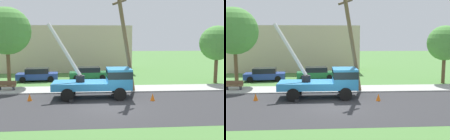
{
  "view_description": "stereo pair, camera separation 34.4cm",
  "coord_description": "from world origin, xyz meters",
  "views": [
    {
      "loc": [
        -1.18,
        -17.37,
        4.81
      ],
      "look_at": [
        0.46,
        3.26,
        2.16
      ],
      "focal_mm": 41.0,
      "sensor_mm": 36.0,
      "label": 1
    },
    {
      "loc": [
        -0.84,
        -17.39,
        4.81
      ],
      "look_at": [
        0.46,
        3.26,
        2.16
      ],
      "focal_mm": 41.0,
      "sensor_mm": 36.0,
      "label": 2
    }
  ],
  "objects": [
    {
      "name": "roadside_tree_far",
      "position": [
        -9.41,
        8.51,
        5.42
      ],
      "size": [
        4.64,
        4.64,
        7.75
      ],
      "color": "brown",
      "rests_on": "ground"
    },
    {
      "name": "parked_sedan_green",
      "position": [
        -1.52,
        11.78,
        0.71
      ],
      "size": [
        4.53,
        2.24,
        1.42
      ],
      "color": "#1E6638",
      "rests_on": "ground"
    },
    {
      "name": "lowrise_building_backdrop",
      "position": [
        -4.66,
        20.31,
        3.2
      ],
      "size": [
        18.0,
        6.0,
        6.4
      ],
      "primitive_type": "cube",
      "color": "#C6B293",
      "rests_on": "ground"
    },
    {
      "name": "traffic_cone_ahead",
      "position": [
        3.43,
        1.4,
        0.28
      ],
      "size": [
        0.36,
        0.36,
        0.56
      ],
      "primitive_type": "cone",
      "color": "orange",
      "rests_on": "ground"
    },
    {
      "name": "roadside_tree_near",
      "position": [
        11.89,
        8.44,
        4.2
      ],
      "size": [
        3.61,
        3.61,
        6.03
      ],
      "color": "brown",
      "rests_on": "ground"
    },
    {
      "name": "park_bench",
      "position": [
        -8.82,
        5.92,
        0.46
      ],
      "size": [
        1.6,
        0.45,
        0.9
      ],
      "color": "brown",
      "rests_on": "ground"
    },
    {
      "name": "leaning_utility_pole",
      "position": [
        1.68,
        3.98,
        4.47
      ],
      "size": [
        2.34,
        2.66,
        8.72
      ],
      "color": "brown",
      "rests_on": "ground"
    },
    {
      "name": "traffic_cone_behind",
      "position": [
        -5.93,
        2.07,
        0.28
      ],
      "size": [
        0.36,
        0.36,
        0.56
      ],
      "primitive_type": "cone",
      "color": "orange",
      "rests_on": "ground"
    },
    {
      "name": "parked_sedan_blue",
      "position": [
        -7.18,
        11.15,
        0.71
      ],
      "size": [
        4.55,
        2.29,
        1.42
      ],
      "color": "#263F99",
      "rests_on": "ground"
    },
    {
      "name": "sidewalk_strip",
      "position": [
        0.0,
        5.86,
        0.05
      ],
      "size": [
        80.0,
        2.95,
        0.1
      ],
      "primitive_type": "cube",
      "color": "#9E9E99",
      "rests_on": "ground"
    },
    {
      "name": "utility_truck",
      "position": [
        -0.32,
        2.8,
        1.41
      ],
      "size": [
        6.78,
        3.2,
        5.98
      ],
      "color": "#2D84C6",
      "rests_on": "ground"
    },
    {
      "name": "road_asphalt",
      "position": [
        0.0,
        0.0,
        0.0
      ],
      "size": [
        80.0,
        8.76,
        0.01
      ],
      "primitive_type": "cube",
      "color": "#2B2B2D",
      "rests_on": "ground"
    },
    {
      "name": "ground_plane",
      "position": [
        0.0,
        12.0,
        0.0
      ],
      "size": [
        120.0,
        120.0,
        0.0
      ],
      "primitive_type": "plane",
      "color": "#477538"
    }
  ]
}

